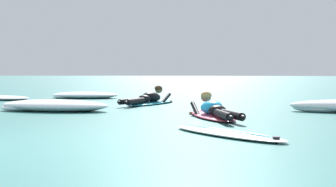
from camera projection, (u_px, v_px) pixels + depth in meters
name	position (u px, v px, depth m)	size (l,w,h in m)	color
ground_plane	(135.00, 99.00, 16.05)	(120.00, 120.00, 0.00)	#387A75
surfer_near	(214.00, 111.00, 9.69)	(1.23, 2.61, 0.53)	#E54C66
surfer_far	(149.00, 100.00, 13.50)	(1.33, 2.65, 0.54)	#2DB2D1
drifting_surfboard	(228.00, 133.00, 7.15)	(1.85, 2.00, 0.16)	white
whitewater_mid_left	(4.00, 98.00, 15.69)	(2.16, 1.71, 0.13)	white
whitewater_back	(55.00, 106.00, 11.39)	(2.63, 1.40, 0.26)	white
whitewater_far_band	(85.00, 95.00, 16.47)	(2.13, 1.09, 0.21)	white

